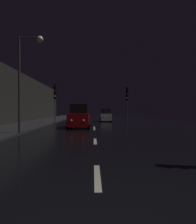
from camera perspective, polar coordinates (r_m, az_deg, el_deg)
ground at (r=27.10m, az=-1.03°, el=-3.11°), size 26.76×84.00×0.02m
sidewalk_left at (r=28.00m, az=-15.90°, el=-2.84°), size 4.40×84.00×0.15m
building_facade_left at (r=25.51m, az=-23.60°, el=4.00°), size 0.80×63.00×6.54m
lane_centerline at (r=20.30m, az=-0.95°, el=-4.27°), size 0.16×28.20×0.01m
traffic_light_far_left at (r=28.05m, az=-11.08°, el=4.46°), size 0.34×0.47×4.99m
traffic_light_far_right at (r=32.69m, az=7.54°, el=3.96°), size 0.35×0.48×5.04m
streetlamp_overhead at (r=15.80m, az=-18.07°, el=10.64°), size 1.70×0.44×6.68m
car_approaching_headlights at (r=21.03m, az=-4.91°, el=-1.32°), size 2.06×4.46×2.25m
car_distant_taillights at (r=32.91m, az=2.00°, el=-0.97°), size 1.72×3.72×1.88m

